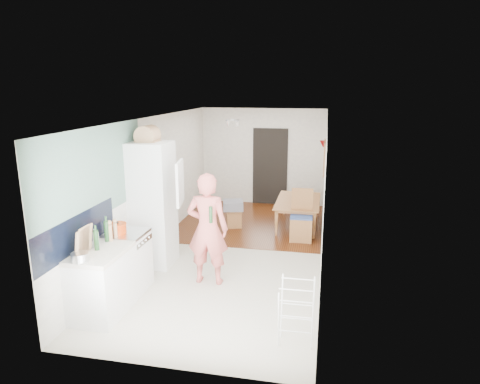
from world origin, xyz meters
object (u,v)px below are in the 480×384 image
(person, at_px, (207,219))
(stool, at_px, (234,218))
(dining_table, at_px, (299,215))
(dining_chair, at_px, (301,216))
(drying_rack, at_px, (297,313))

(person, height_order, stool, person)
(dining_table, height_order, stool, dining_table)
(dining_table, xyz_separation_m, dining_chair, (0.09, -0.88, 0.27))
(stool, bearing_deg, person, -86.52)
(dining_table, relative_size, dining_chair, 1.39)
(dining_table, height_order, dining_chair, dining_chair)
(drying_rack, bearing_deg, dining_table, 91.82)
(dining_table, xyz_separation_m, stool, (-1.41, -0.34, -0.04))
(person, height_order, dining_chair, person)
(dining_chair, xyz_separation_m, stool, (-1.50, 0.54, -0.31))
(dining_chair, xyz_separation_m, drying_rack, (0.16, -3.62, -0.12))
(person, bearing_deg, drying_rack, 135.41)
(dining_table, bearing_deg, drying_rack, -176.59)
(dining_chair, height_order, stool, dining_chair)
(dining_table, relative_size, drying_rack, 1.79)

